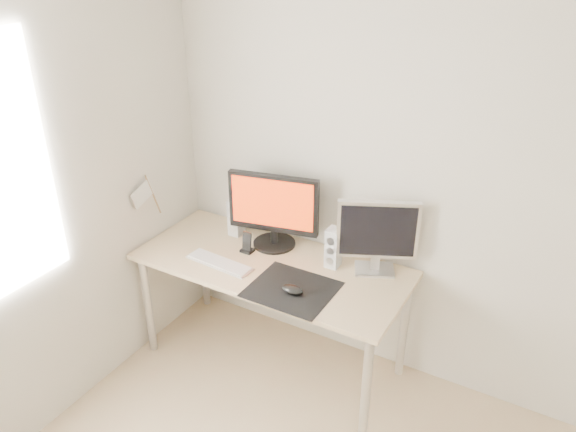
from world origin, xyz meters
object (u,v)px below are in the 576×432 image
at_px(mouse, 292,289).
at_px(speaker_left, 236,217).
at_px(phone_dock, 247,246).
at_px(second_monitor, 377,234).
at_px(desk, 271,274).
at_px(keyboard, 219,263).
at_px(speaker_right, 333,248).
at_px(main_monitor, 274,208).

bearing_deg(mouse, speaker_left, 147.81).
distance_m(mouse, phone_dock, 0.51).
bearing_deg(second_monitor, desk, -158.34).
height_order(speaker_left, keyboard, speaker_left).
bearing_deg(desk, speaker_right, 24.91).
xyz_separation_m(second_monitor, speaker_left, (-0.92, -0.03, -0.12)).
xyz_separation_m(mouse, main_monitor, (-0.35, 0.39, 0.23)).
xyz_separation_m(mouse, desk, (-0.26, 0.21, -0.10)).
relative_size(main_monitor, phone_dock, 4.18).
height_order(mouse, desk, mouse).
xyz_separation_m(speaker_left, speaker_right, (0.70, -0.04, 0.00)).
bearing_deg(main_monitor, second_monitor, 3.07).
distance_m(speaker_left, keyboard, 0.38).
xyz_separation_m(second_monitor, phone_dock, (-0.75, -0.18, -0.20)).
height_order(desk, keyboard, keyboard).
distance_m(mouse, desk, 0.34).
height_order(main_monitor, second_monitor, main_monitor).
height_order(mouse, speaker_right, speaker_right).
relative_size(main_monitor, keyboard, 1.28).
distance_m(mouse, speaker_left, 0.75).
bearing_deg(phone_dock, mouse, -28.64).
bearing_deg(phone_dock, second_monitor, 13.59).
xyz_separation_m(second_monitor, keyboard, (-0.81, -0.38, -0.23)).
bearing_deg(keyboard, second_monitor, 24.90).
bearing_deg(main_monitor, mouse, -48.25).
xyz_separation_m(desk, speaker_left, (-0.37, 0.19, 0.20)).
bearing_deg(main_monitor, keyboard, -115.74).
xyz_separation_m(mouse, speaker_left, (-0.63, 0.40, 0.09)).
bearing_deg(speaker_left, mouse, -32.19).
xyz_separation_m(main_monitor, keyboard, (-0.16, -0.34, -0.25)).
xyz_separation_m(mouse, speaker_right, (0.07, 0.36, 0.09)).
bearing_deg(keyboard, mouse, -5.54).
bearing_deg(mouse, main_monitor, 131.75).
bearing_deg(desk, main_monitor, 116.56).
bearing_deg(second_monitor, speaker_right, -163.18).
distance_m(mouse, main_monitor, 0.57).
height_order(main_monitor, phone_dock, main_monitor).
distance_m(keyboard, phone_dock, 0.21).
bearing_deg(phone_dock, speaker_right, 12.13).
bearing_deg(desk, keyboard, -148.68).
distance_m(main_monitor, speaker_right, 0.44).
xyz_separation_m(desk, second_monitor, (0.55, 0.22, 0.32)).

